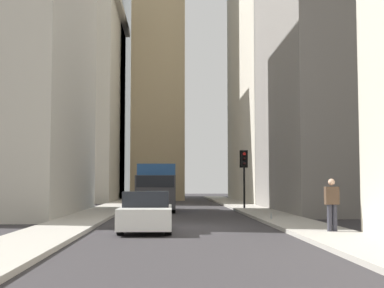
{
  "coord_description": "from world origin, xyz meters",
  "views": [
    {
      "loc": [
        -21.06,
        0.54,
        1.71
      ],
      "look_at": [
        18.25,
        -0.98,
        4.52
      ],
      "focal_mm": 51.14,
      "sensor_mm": 36.0,
      "label": 1
    }
  ],
  "objects_px": {
    "delivery_truck": "(157,187)",
    "sedan_white": "(146,213)",
    "pedestrian": "(332,203)",
    "discarded_bottle": "(271,216)",
    "traffic_light_midblock": "(244,166)"
  },
  "relations": [
    {
      "from": "sedan_white",
      "to": "discarded_bottle",
      "type": "bearing_deg",
      "value": -49.58
    },
    {
      "from": "sedan_white",
      "to": "pedestrian",
      "type": "relative_size",
      "value": 2.51
    },
    {
      "from": "delivery_truck",
      "to": "sedan_white",
      "type": "xyz_separation_m",
      "value": [
        -13.9,
        -0.0,
        -0.8
      ]
    },
    {
      "from": "delivery_truck",
      "to": "pedestrian",
      "type": "bearing_deg",
      "value": -158.57
    },
    {
      "from": "sedan_white",
      "to": "discarded_bottle",
      "type": "xyz_separation_m",
      "value": [
        4.49,
        -5.27,
        -0.42
      ]
    },
    {
      "from": "delivery_truck",
      "to": "traffic_light_midblock",
      "type": "bearing_deg",
      "value": -81.46
    },
    {
      "from": "discarded_bottle",
      "to": "pedestrian",
      "type": "bearing_deg",
      "value": -172.11
    },
    {
      "from": "delivery_truck",
      "to": "traffic_light_midblock",
      "type": "distance_m",
      "value": 5.69
    },
    {
      "from": "pedestrian",
      "to": "discarded_bottle",
      "type": "xyz_separation_m",
      "value": [
        6.21,
        0.86,
        -0.82
      ]
    },
    {
      "from": "traffic_light_midblock",
      "to": "sedan_white",
      "type": "bearing_deg",
      "value": 159.63
    },
    {
      "from": "delivery_truck",
      "to": "discarded_bottle",
      "type": "bearing_deg",
      "value": -150.75
    },
    {
      "from": "sedan_white",
      "to": "discarded_bottle",
      "type": "height_order",
      "value": "sedan_white"
    },
    {
      "from": "pedestrian",
      "to": "discarded_bottle",
      "type": "distance_m",
      "value": 6.32
    },
    {
      "from": "traffic_light_midblock",
      "to": "delivery_truck",
      "type": "bearing_deg",
      "value": 98.54
    },
    {
      "from": "delivery_truck",
      "to": "sedan_white",
      "type": "bearing_deg",
      "value": -180.0
    }
  ]
}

